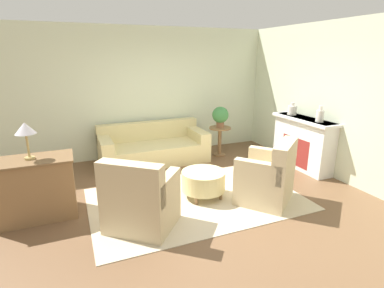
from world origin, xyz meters
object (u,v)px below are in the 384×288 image
(potted_plant_on_side_table, at_px, (220,116))
(couch, at_px, (153,148))
(armchair_left, at_px, (140,201))
(side_table, at_px, (220,137))
(vase_mantel_near, at_px, (292,110))
(vase_mantel_far, at_px, (320,116))
(table_lamp, at_px, (25,130))
(ottoman_table, at_px, (203,181))
(armchair_right, at_px, (268,178))
(dresser, at_px, (35,188))

(potted_plant_on_side_table, bearing_deg, couch, 171.98)
(armchair_left, xyz_separation_m, side_table, (2.35, 2.28, 0.06))
(vase_mantel_near, bearing_deg, side_table, 141.14)
(vase_mantel_far, height_order, table_lamp, table_lamp)
(side_table, distance_m, potted_plant_on_side_table, 0.48)
(ottoman_table, xyz_separation_m, vase_mantel_far, (2.38, 0.09, 0.86))
(armchair_left, bearing_deg, armchair_right, 0.00)
(ottoman_table, relative_size, dresser, 0.65)
(couch, height_order, vase_mantel_near, vase_mantel_near)
(dresser, distance_m, vase_mantel_near, 4.86)
(side_table, height_order, table_lamp, table_lamp)
(dresser, height_order, potted_plant_on_side_table, potted_plant_on_side_table)
(table_lamp, bearing_deg, potted_plant_on_side_table, 21.77)
(side_table, distance_m, dresser, 3.90)
(dresser, xyz_separation_m, potted_plant_on_side_table, (3.63, 1.45, 0.47))
(vase_mantel_far, bearing_deg, armchair_right, -158.30)
(couch, relative_size, armchair_right, 2.02)
(armchair_right, distance_m, table_lamp, 3.49)
(vase_mantel_near, xyz_separation_m, potted_plant_on_side_table, (-1.16, 0.94, -0.20))
(couch, height_order, dresser, dresser)
(table_lamp, bearing_deg, armchair_left, -33.24)
(armchair_right, height_order, table_lamp, table_lamp)
(ottoman_table, distance_m, vase_mantel_far, 2.53)
(potted_plant_on_side_table, xyz_separation_m, table_lamp, (-3.63, -1.45, 0.34))
(armchair_left, bearing_deg, side_table, 44.18)
(vase_mantel_near, xyz_separation_m, table_lamp, (-4.79, -0.51, 0.14))
(armchair_right, xyz_separation_m, vase_mantel_near, (1.51, 1.35, 0.74))
(vase_mantel_near, relative_size, table_lamp, 0.52)
(side_table, height_order, dresser, dresser)
(couch, distance_m, ottoman_table, 2.00)
(couch, xyz_separation_m, armchair_left, (-0.86, -2.49, 0.10))
(couch, relative_size, potted_plant_on_side_table, 4.82)
(armchair_right, xyz_separation_m, potted_plant_on_side_table, (0.35, 2.28, 0.54))
(ottoman_table, height_order, dresser, dresser)
(ottoman_table, bearing_deg, table_lamp, 172.44)
(armchair_right, distance_m, vase_mantel_near, 2.16)
(table_lamp, bearing_deg, armchair_right, -14.32)
(ottoman_table, bearing_deg, vase_mantel_far, 2.08)
(armchair_left, relative_size, vase_mantel_far, 3.76)
(couch, bearing_deg, table_lamp, -142.15)
(dresser, bearing_deg, armchair_right, -14.32)
(armchair_left, xyz_separation_m, vase_mantel_far, (3.51, 0.60, 0.75))
(couch, relative_size, dresser, 2.08)
(armchair_right, relative_size, ottoman_table, 1.59)
(couch, relative_size, armchair_left, 2.02)
(vase_mantel_far, distance_m, table_lamp, 4.80)
(potted_plant_on_side_table, bearing_deg, dresser, -158.23)
(armchair_right, distance_m, vase_mantel_far, 1.80)
(armchair_left, distance_m, vase_mantel_near, 3.83)
(ottoman_table, bearing_deg, armchair_left, -155.58)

